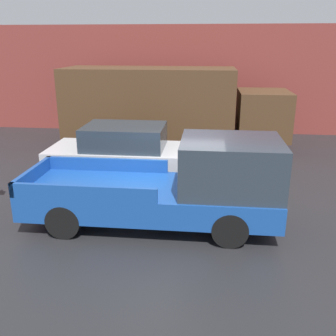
# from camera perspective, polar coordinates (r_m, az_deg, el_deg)

# --- Properties ---
(ground_plane) EXTENTS (60.00, 60.00, 0.00)m
(ground_plane) POSITION_cam_1_polar(r_m,az_deg,el_deg) (9.22, 0.54, -7.23)
(ground_plane) COLOR #232326
(building_wall) EXTENTS (28.00, 0.15, 4.77)m
(building_wall) POSITION_cam_1_polar(r_m,az_deg,el_deg) (17.52, 3.60, 13.24)
(building_wall) COLOR brown
(building_wall) RESTS_ON ground
(pickup_truck) EXTENTS (5.69, 2.02, 2.05)m
(pickup_truck) POSITION_cam_1_polar(r_m,az_deg,el_deg) (8.43, 1.64, -2.70)
(pickup_truck) COLOR #194799
(pickup_truck) RESTS_ON ground
(car) EXTENTS (4.30, 1.96, 1.69)m
(car) POSITION_cam_1_polar(r_m,az_deg,el_deg) (11.39, -6.97, 2.33)
(car) COLOR silver
(car) RESTS_ON ground
(delivery_truck) EXTENTS (8.76, 2.49, 3.08)m
(delivery_truck) POSITION_cam_1_polar(r_m,az_deg,el_deg) (15.07, -0.11, 9.66)
(delivery_truck) COLOR #4C331E
(delivery_truck) RESTS_ON ground
(newspaper_box) EXTENTS (0.45, 0.40, 1.08)m
(newspaper_box) POSITION_cam_1_polar(r_m,az_deg,el_deg) (17.47, 2.99, 7.10)
(newspaper_box) COLOR #194CB2
(newspaper_box) RESTS_ON ground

